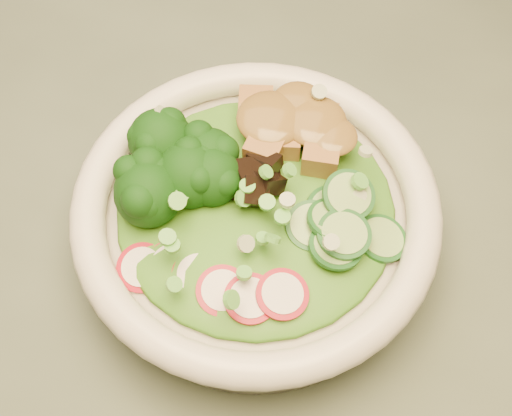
# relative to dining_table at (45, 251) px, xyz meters

# --- Properties ---
(dining_table) EXTENTS (1.20, 0.80, 0.75)m
(dining_table) POSITION_rel_dining_table_xyz_m (0.00, 0.00, 0.00)
(dining_table) COLOR black
(dining_table) RESTS_ON ground
(salad_bowl) EXTENTS (0.26, 0.26, 0.07)m
(salad_bowl) POSITION_rel_dining_table_xyz_m (0.21, 0.00, 0.15)
(salad_bowl) COLOR silver
(salad_bowl) RESTS_ON dining_table
(lettuce_bed) EXTENTS (0.20, 0.20, 0.02)m
(lettuce_bed) POSITION_rel_dining_table_xyz_m (0.21, 0.00, 0.17)
(lettuce_bed) COLOR #2D6B16
(lettuce_bed) RESTS_ON salad_bowl
(broccoli_florets) EXTENTS (0.10, 0.09, 0.04)m
(broccoli_florets) POSITION_rel_dining_table_xyz_m (0.15, 0.01, 0.19)
(broccoli_florets) COLOR black
(broccoli_florets) RESTS_ON salad_bowl
(radish_slices) EXTENTS (0.11, 0.08, 0.02)m
(radish_slices) POSITION_rel_dining_table_xyz_m (0.20, -0.06, 0.18)
(radish_slices) COLOR maroon
(radish_slices) RESTS_ON salad_bowl
(cucumber_slices) EXTENTS (0.09, 0.09, 0.04)m
(cucumber_slices) POSITION_rel_dining_table_xyz_m (0.27, -0.01, 0.18)
(cucumber_slices) COLOR #94B665
(cucumber_slices) RESTS_ON salad_bowl
(mushroom_heap) EXTENTS (0.09, 0.09, 0.04)m
(mushroom_heap) POSITION_rel_dining_table_xyz_m (0.21, 0.01, 0.19)
(mushroom_heap) COLOR black
(mushroom_heap) RESTS_ON salad_bowl
(tofu_cubes) EXTENTS (0.10, 0.09, 0.04)m
(tofu_cubes) POSITION_rel_dining_table_xyz_m (0.22, 0.06, 0.18)
(tofu_cubes) COLOR olive
(tofu_cubes) RESTS_ON salad_bowl
(peanut_sauce) EXTENTS (0.07, 0.05, 0.02)m
(peanut_sauce) POSITION_rel_dining_table_xyz_m (0.22, 0.06, 0.20)
(peanut_sauce) COLOR brown
(peanut_sauce) RESTS_ON tofu_cubes
(scallion_garnish) EXTENTS (0.19, 0.19, 0.02)m
(scallion_garnish) POSITION_rel_dining_table_xyz_m (0.21, 0.00, 0.20)
(scallion_garnish) COLOR #5CB43F
(scallion_garnish) RESTS_ON salad_bowl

